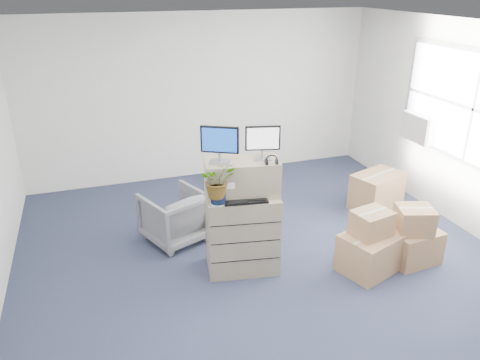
% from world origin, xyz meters
% --- Properties ---
extents(ground, '(7.00, 7.00, 0.00)m').
position_xyz_m(ground, '(0.00, 0.00, 0.00)').
color(ground, '#242A41').
rests_on(ground, ground).
extents(wall_back, '(6.00, 0.02, 2.80)m').
position_xyz_m(wall_back, '(0.00, 3.51, 1.40)').
color(wall_back, silver).
rests_on(wall_back, ground).
extents(window, '(0.07, 2.72, 1.52)m').
position_xyz_m(window, '(2.96, 0.50, 1.70)').
color(window, gray).
rests_on(window, wall_right).
extents(ac_unit, '(0.24, 0.60, 0.40)m').
position_xyz_m(ac_unit, '(2.87, 1.40, 1.20)').
color(ac_unit, silver).
rests_on(ac_unit, wall_right).
extents(filing_cabinet_lower, '(0.91, 0.65, 0.98)m').
position_xyz_m(filing_cabinet_lower, '(-0.29, 0.41, 0.49)').
color(filing_cabinet_lower, gray).
rests_on(filing_cabinet_lower, ground).
extents(filing_cabinet_upper, '(0.89, 0.55, 0.42)m').
position_xyz_m(filing_cabinet_upper, '(-0.28, 0.46, 1.18)').
color(filing_cabinet_upper, gray).
rests_on(filing_cabinet_upper, filing_cabinet_lower).
extents(monitor_left, '(0.39, 0.25, 0.42)m').
position_xyz_m(monitor_left, '(-0.53, 0.47, 1.63)').
color(monitor_left, '#99999E').
rests_on(monitor_left, filing_cabinet_upper).
extents(monitor_right, '(0.39, 0.19, 0.39)m').
position_xyz_m(monitor_right, '(-0.05, 0.43, 1.61)').
color(monitor_right, '#99999E').
rests_on(monitor_right, filing_cabinet_upper).
extents(headphones, '(0.14, 0.04, 0.14)m').
position_xyz_m(headphones, '(-0.01, 0.26, 1.43)').
color(headphones, black).
rests_on(headphones, filing_cabinet_upper).
extents(keyboard, '(0.52, 0.27, 0.03)m').
position_xyz_m(keyboard, '(-0.30, 0.27, 0.99)').
color(keyboard, black).
rests_on(keyboard, filing_cabinet_lower).
extents(mouse, '(0.09, 0.07, 0.03)m').
position_xyz_m(mouse, '(0.06, 0.25, 0.99)').
color(mouse, silver).
rests_on(mouse, filing_cabinet_lower).
extents(water_bottle, '(0.07, 0.07, 0.25)m').
position_xyz_m(water_bottle, '(-0.24, 0.49, 1.10)').
color(water_bottle, '#909498').
rests_on(water_bottle, filing_cabinet_lower).
extents(phone_dock, '(0.06, 0.05, 0.12)m').
position_xyz_m(phone_dock, '(-0.37, 0.45, 1.02)').
color(phone_dock, silver).
rests_on(phone_dock, filing_cabinet_lower).
extents(external_drive, '(0.20, 0.16, 0.06)m').
position_xyz_m(external_drive, '(0.05, 0.47, 1.00)').
color(external_drive, black).
rests_on(external_drive, filing_cabinet_lower).
extents(tissue_box, '(0.27, 0.18, 0.09)m').
position_xyz_m(tissue_box, '(0.04, 0.45, 1.08)').
color(tissue_box, '#396CC2').
rests_on(tissue_box, external_drive).
extents(potted_plant, '(0.42, 0.46, 0.42)m').
position_xyz_m(potted_plant, '(-0.61, 0.31, 1.21)').
color(potted_plant, '#98B794').
rests_on(potted_plant, filing_cabinet_lower).
extents(office_chair, '(0.95, 0.92, 0.76)m').
position_xyz_m(office_chair, '(-0.93, 1.34, 0.38)').
color(office_chair, '#59595D').
rests_on(office_chair, ground).
extents(cardboard_boxes, '(1.90, 2.18, 0.78)m').
position_xyz_m(cardboard_boxes, '(1.69, 0.39, 0.31)').
color(cardboard_boxes, '#9C6B4B').
rests_on(cardboard_boxes, ground).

